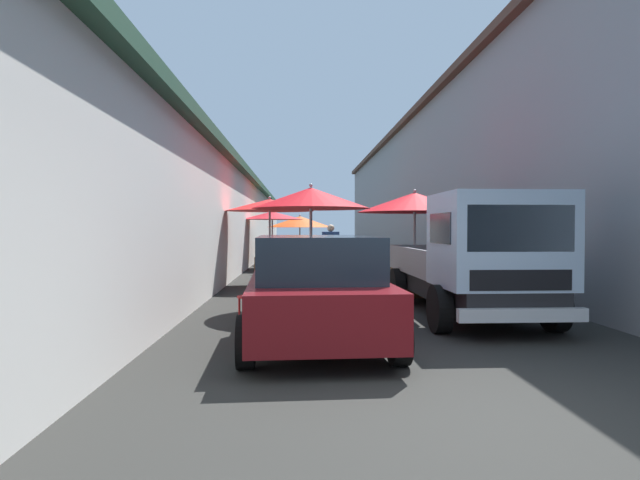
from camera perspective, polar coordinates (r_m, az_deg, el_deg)
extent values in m
plane|color=#282826|center=(17.56, 2.40, -3.74)|extent=(90.00, 90.00, 0.00)
cube|color=silver|center=(20.43, -17.87, 1.72)|extent=(49.50, 7.00, 3.43)
cube|color=#284C38|center=(20.52, -17.91, 6.85)|extent=(49.80, 7.50, 0.24)
cube|color=gray|center=(21.44, 20.72, 5.47)|extent=(49.50, 7.00, 6.27)
cube|color=#4C3328|center=(21.92, 20.79, 13.98)|extent=(49.80, 7.50, 0.24)
cylinder|color=#9E9EA3|center=(13.79, -5.64, -0.27)|extent=(0.06, 0.06, 2.34)
cone|color=red|center=(13.80, -5.65, 3.92)|extent=(2.39, 2.39, 0.32)
sphere|color=#9E9EA3|center=(13.81, -5.65, 4.75)|extent=(0.07, 0.07, 0.07)
cube|color=brown|center=(13.86, -5.64, -3.46)|extent=(0.91, 0.76, 0.79)
sphere|color=orange|center=(13.56, -5.05, -1.70)|extent=(0.09, 0.09, 0.09)
sphere|color=orange|center=(14.11, -5.29, -1.58)|extent=(0.09, 0.09, 0.09)
sphere|color=orange|center=(13.75, -4.79, -1.66)|extent=(0.09, 0.09, 0.09)
sphere|color=orange|center=(13.62, -4.97, -1.68)|extent=(0.09, 0.09, 0.09)
sphere|color=orange|center=(14.12, -5.73, -1.58)|extent=(0.09, 0.09, 0.09)
cylinder|color=#9E9EA3|center=(11.95, 10.53, -0.45)|extent=(0.06, 0.06, 2.38)
cone|color=red|center=(11.96, 10.55, 4.16)|extent=(2.65, 2.65, 0.45)
sphere|color=#9E9EA3|center=(11.97, 10.55, 5.44)|extent=(0.07, 0.07, 0.07)
cube|color=brown|center=(11.95, 9.94, -4.24)|extent=(0.93, 0.69, 0.80)
sphere|color=orange|center=(11.66, 9.95, -2.20)|extent=(0.09, 0.09, 0.09)
sphere|color=orange|center=(11.70, 11.37, -2.19)|extent=(0.09, 0.09, 0.09)
sphere|color=orange|center=(12.03, 8.82, -1.83)|extent=(0.09, 0.09, 0.09)
sphere|color=orange|center=(11.60, 10.19, -2.21)|extent=(0.09, 0.09, 0.09)
cylinder|color=#9E9EA3|center=(19.69, -5.35, 0.01)|extent=(0.06, 0.06, 2.20)
cone|color=red|center=(19.69, -5.36, 2.75)|extent=(2.39, 2.39, 0.31)
sphere|color=#9E9EA3|center=(19.70, -5.36, 3.32)|extent=(0.07, 0.07, 0.07)
cube|color=brown|center=(19.92, -5.30, -1.97)|extent=(0.94, 0.71, 0.81)
sphere|color=orange|center=(19.73, -5.71, -0.69)|extent=(0.09, 0.09, 0.09)
sphere|color=orange|center=(20.17, -5.65, -0.64)|extent=(0.09, 0.09, 0.09)
sphere|color=orange|center=(20.12, -5.80, -0.65)|extent=(0.09, 0.09, 0.09)
sphere|color=orange|center=(20.17, -5.12, -0.49)|extent=(0.09, 0.09, 0.09)
sphere|color=orange|center=(19.97, -5.91, -0.66)|extent=(0.09, 0.09, 0.09)
sphere|color=orange|center=(19.84, -4.91, -0.67)|extent=(0.09, 0.09, 0.09)
cylinder|color=#9E9EA3|center=(21.85, -2.27, -0.02)|extent=(0.06, 0.06, 2.07)
cone|color=#D84C14|center=(21.85, -2.27, 2.06)|extent=(2.80, 2.80, 0.48)
sphere|color=#9E9EA3|center=(21.85, -2.27, 2.79)|extent=(0.07, 0.07, 0.07)
cube|color=#9E7547|center=(22.10, -2.82, -1.74)|extent=(0.91, 0.66, 0.73)
sphere|color=orange|center=(22.13, -2.78, -0.68)|extent=(0.09, 0.09, 0.09)
sphere|color=orange|center=(22.22, -2.84, -0.67)|extent=(0.09, 0.09, 0.09)
sphere|color=orange|center=(22.03, -2.88, -0.68)|extent=(0.09, 0.09, 0.09)
sphere|color=orange|center=(22.34, -2.82, -0.52)|extent=(0.09, 0.09, 0.09)
sphere|color=orange|center=(21.94, -2.76, -0.69)|extent=(0.09, 0.09, 0.09)
cylinder|color=#9E9EA3|center=(9.65, -1.02, -1.00)|extent=(0.06, 0.06, 2.33)
cone|color=red|center=(9.66, -1.03, 4.72)|extent=(2.25, 2.25, 0.40)
sphere|color=#9E9EA3|center=(9.68, -1.03, 6.13)|extent=(0.07, 0.07, 0.07)
cube|color=brown|center=(9.81, -0.34, -5.29)|extent=(0.92, 0.67, 0.85)
sphere|color=orange|center=(9.76, 0.66, -2.56)|extent=(0.09, 0.09, 0.09)
sphere|color=orange|center=(9.85, 0.31, -2.21)|extent=(0.09, 0.09, 0.09)
sphere|color=orange|center=(9.66, 0.93, -2.60)|extent=(0.09, 0.09, 0.09)
sphere|color=orange|center=(9.86, -0.97, -2.52)|extent=(0.09, 0.09, 0.09)
sphere|color=orange|center=(10.02, -0.37, -2.46)|extent=(0.09, 0.09, 0.09)
cube|color=#600F14|center=(7.06, -0.63, -6.70)|extent=(3.97, 1.90, 0.64)
cube|color=#19232D|center=(6.85, -0.54, -1.90)|extent=(2.41, 1.62, 0.56)
cube|color=black|center=(8.98, -1.55, -6.39)|extent=(0.18, 1.65, 0.20)
cube|color=silver|center=(8.95, -5.32, -4.61)|extent=(0.07, 0.24, 0.14)
cube|color=silver|center=(9.02, 2.16, -4.56)|extent=(0.07, 0.24, 0.14)
cylinder|color=black|center=(8.40, -7.23, -7.28)|extent=(0.61, 0.23, 0.60)
cylinder|color=black|center=(8.50, 4.52, -7.16)|extent=(0.61, 0.23, 0.60)
cylinder|color=black|center=(5.79, -8.29, -11.21)|extent=(0.61, 0.23, 0.60)
cylinder|color=black|center=(5.95, 8.81, -10.89)|extent=(0.61, 0.23, 0.60)
cube|color=black|center=(9.60, 15.55, -5.03)|extent=(4.82, 1.52, 0.36)
cube|color=#ADC6E0|center=(8.02, 19.30, 0.00)|extent=(1.56, 1.77, 1.40)
cube|color=#19232D|center=(7.34, 21.50, 1.23)|extent=(0.08, 1.47, 0.63)
cube|color=#19232D|center=(8.02, 19.31, 1.25)|extent=(1.06, 1.79, 0.45)
cube|color=black|center=(7.36, 21.49, -4.19)|extent=(0.08, 1.40, 0.28)
cube|color=silver|center=(7.35, 21.72, -7.82)|extent=(0.14, 1.75, 0.18)
cube|color=gray|center=(10.61, 18.37, -2.11)|extent=(3.16, 0.10, 0.50)
cube|color=gray|center=(10.13, 9.67, -2.23)|extent=(3.16, 0.10, 0.50)
cube|color=gray|center=(11.83, 11.91, -1.72)|extent=(0.08, 1.65, 0.50)
cylinder|color=black|center=(8.47, 24.77, -6.91)|extent=(0.72, 0.23, 0.72)
cylinder|color=black|center=(7.82, 13.25, -7.50)|extent=(0.72, 0.23, 0.72)
cylinder|color=black|center=(11.26, 17.44, -4.82)|extent=(0.72, 0.23, 0.72)
cylinder|color=black|center=(10.78, 8.66, -5.05)|extent=(0.72, 0.23, 0.72)
cylinder|color=#665B4C|center=(15.89, 0.96, -2.79)|extent=(0.14, 0.14, 0.82)
cylinder|color=#665B4C|center=(15.99, 1.45, -2.76)|extent=(0.14, 0.14, 0.82)
cube|color=#33518C|center=(15.90, 1.21, -0.18)|extent=(0.43, 0.51, 0.62)
sphere|color=tan|center=(15.90, 1.21, 1.34)|extent=(0.23, 0.23, 0.23)
cylinder|color=#33518C|center=(15.73, 0.36, -0.09)|extent=(0.08, 0.08, 0.56)
cylinder|color=#33518C|center=(16.07, 2.04, -0.06)|extent=(0.08, 0.08, 0.56)
cylinder|color=black|center=(17.43, -5.99, -3.06)|extent=(0.45, 0.15, 0.44)
cylinder|color=black|center=(16.19, -5.69, -3.40)|extent=(0.45, 0.17, 0.44)
cube|color=red|center=(16.76, -5.83, -3.07)|extent=(0.93, 0.39, 0.08)
ellipsoid|color=black|center=(16.43, -5.77, -1.86)|extent=(0.59, 0.33, 0.20)
cube|color=red|center=(17.35, -5.98, -1.59)|extent=(0.18, 0.34, 0.56)
cylinder|color=silver|center=(17.28, -5.97, -1.27)|extent=(0.28, 0.09, 0.68)
cylinder|color=black|center=(17.19, -5.95, -0.12)|extent=(0.55, 0.11, 0.04)
cylinder|color=red|center=(8.58, -8.27, -6.29)|extent=(0.30, 0.30, 0.03)
cylinder|color=red|center=(8.72, -8.19, -7.56)|extent=(0.04, 0.04, 0.42)
cylinder|color=red|center=(8.62, -9.01, -7.67)|extent=(0.04, 0.04, 0.42)
cylinder|color=red|center=(8.50, -8.34, -7.80)|extent=(0.04, 0.04, 0.42)
cylinder|color=red|center=(8.60, -7.51, -7.69)|extent=(0.04, 0.04, 0.42)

